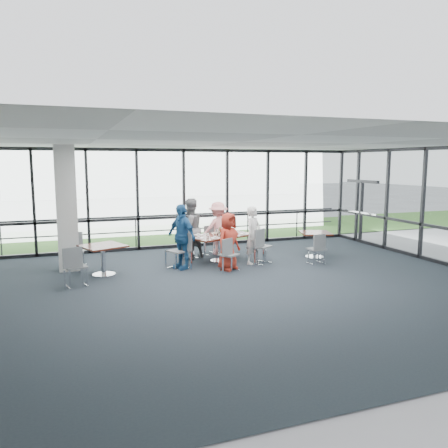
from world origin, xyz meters
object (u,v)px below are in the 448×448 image
object	(u,v)px
chair_main_fr	(209,241)
chair_spare_la	(75,267)
diner_near_left	(228,241)
chair_main_nr	(261,246)
diner_near_right	(253,235)
diner_far_left	(190,229)
side_table_left	(103,249)
main_table	(220,240)
structural_column	(67,208)
chair_main_nl	(229,255)
diner_far_right	(218,228)
chair_spare_r	(316,249)
chair_main_end	(178,251)
chair_spare_lb	(75,251)
diner_end	(181,237)
side_table_right	(315,236)
chair_main_fl	(188,244)

from	to	relation	value
chair_main_fr	chair_spare_la	world-z (taller)	chair_spare_la
diner_near_left	chair_main_nr	xyz separation A→B (m)	(1.06, 0.31, -0.26)
diner_near_right	diner_far_left	distance (m)	1.90
chair_spare_la	chair_main_fr	bearing A→B (deg)	16.27
side_table_left	chair_main_nr	bearing A→B (deg)	-2.70
main_table	diner_near_right	world-z (taller)	diner_near_right
structural_column	chair_main_nl	bearing A→B (deg)	-21.72
diner_far_right	chair_spare_r	world-z (taller)	diner_far_right
side_table_left	diner_near_left	bearing A→B (deg)	-9.23
diner_near_left	diner_far_left	world-z (taller)	diner_far_left
chair_main_nl	chair_main_end	distance (m)	1.35
chair_main_end	chair_spare_r	world-z (taller)	chair_main_end
diner_near_right	chair_spare_la	distance (m)	4.71
structural_column	chair_spare_lb	size ratio (longest dim) A/B	3.55
diner_end	chair_spare_la	world-z (taller)	diner_end
chair_main_fr	chair_main_end	xyz separation A→B (m)	(-1.32, -1.46, 0.05)
side_table_left	side_table_right	world-z (taller)	same
chair_main_fr	side_table_left	bearing A→B (deg)	5.33
diner_near_left	chair_spare_r	size ratio (longest dim) A/B	1.78
diner_near_right	diner_near_left	bearing A→B (deg)	168.98
chair_spare_lb	chair_spare_la	bearing A→B (deg)	89.60
diner_far_right	chair_spare_r	xyz separation A→B (m)	(2.11, -2.12, -0.38)
side_table_right	side_table_left	bearing A→B (deg)	179.88
diner_far_right	chair_spare_r	size ratio (longest dim) A/B	1.92
diner_near_left	chair_spare_lb	size ratio (longest dim) A/B	1.65
diner_end	chair_main_nr	xyz separation A→B (m)	(2.17, -0.21, -0.37)
diner_near_right	structural_column	bearing A→B (deg)	133.37
side_table_left	chair_spare_lb	world-z (taller)	chair_spare_lb
side_table_left	diner_end	world-z (taller)	diner_end
main_table	side_table_right	size ratio (longest dim) A/B	1.97
structural_column	chair_main_end	size ratio (longest dim) A/B	3.42
structural_column	main_table	xyz separation A→B (m)	(4.01, -0.40, -0.98)
chair_main_fl	chair_main_fr	world-z (taller)	chair_main_fl
side_table_right	chair_main_fl	size ratio (longest dim) A/B	1.22
side_table_left	diner_near_right	size ratio (longest dim) A/B	0.78
structural_column	diner_near_left	distance (m)	4.21
diner_far_right	side_table_left	bearing A→B (deg)	14.38
diner_near_right	chair_spare_la	size ratio (longest dim) A/B	1.74
chair_spare_lb	diner_near_left	bearing A→B (deg)	158.41
main_table	chair_spare_lb	bearing A→B (deg)	151.00
chair_main_nr	chair_main_fr	world-z (taller)	chair_main_nr
chair_main_nl	chair_spare_la	xyz separation A→B (m)	(-3.72, -0.16, 0.03)
chair_main_nl	chair_main_fr	xyz separation A→B (m)	(0.17, 2.17, -0.01)
structural_column	side_table_right	world-z (taller)	structural_column
chair_spare_lb	chair_main_fl	bearing A→B (deg)	-177.51
chair_main_fl	side_table_right	bearing A→B (deg)	144.22
main_table	diner_far_left	distance (m)	0.99
diner_far_right	structural_column	bearing A→B (deg)	-0.46
chair_main_end	chair_spare_r	distance (m)	3.77
diner_near_right	chair_spare_r	bearing A→B (deg)	-56.35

